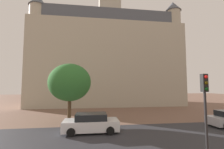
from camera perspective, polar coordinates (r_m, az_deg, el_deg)
The scene contains 6 objects.
ground_plane at distance 12.18m, azimuth -0.84°, elevation -22.52°, with size 120.00×120.00×0.00m, color brown.
street_asphalt_strip at distance 11.99m, azimuth -0.71°, elevation -22.80°, with size 120.00×6.67×0.00m, color #2D2D33.
landmark_building at distance 32.47m, azimuth -1.70°, elevation 6.17°, with size 29.37×11.67×32.78m.
car_white at distance 13.12m, azimuth -7.97°, elevation -17.82°, with size 4.50×2.08×1.53m.
traffic_light_pole at distance 8.83m, azimuth 31.96°, elevation -8.31°, with size 0.28×0.34×4.40m.
tree_curb_far at distance 16.30m, azimuth -15.72°, elevation -2.92°, with size 4.35×4.35×6.13m.
Camera 1 is at (-1.38, -1.49, 3.79)m, focal length 24.04 mm.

